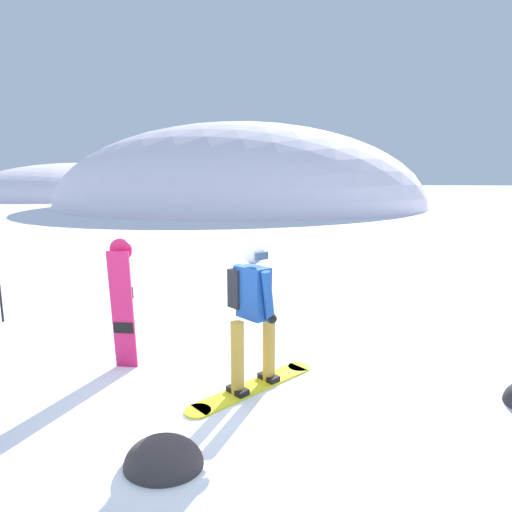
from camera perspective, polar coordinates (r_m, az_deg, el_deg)
The scene contains 6 objects.
ground_plane at distance 5.04m, azimuth -6.77°, elevation -17.97°, with size 300.00×300.00×0.00m, color white.
ridge_peak_main at distance 38.05m, azimuth -2.07°, elevation 6.62°, with size 30.95×27.85×13.92m.
ridge_peak_far at distance 58.97m, azimuth -21.80°, elevation 7.17°, with size 27.74×24.96×8.56m.
snowboarder_main at distance 4.86m, azimuth -0.57°, elevation -7.21°, with size 1.31×1.45×1.71m.
spare_snowboard at distance 5.62m, azimuth -17.22°, elevation -6.08°, with size 0.28×0.14×1.66m.
rock_dark at distance 4.11m, azimuth -12.07°, elevation -25.35°, with size 0.68×0.58×0.47m.
Camera 1 is at (1.05, -4.32, 2.37)m, focal length 30.27 mm.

